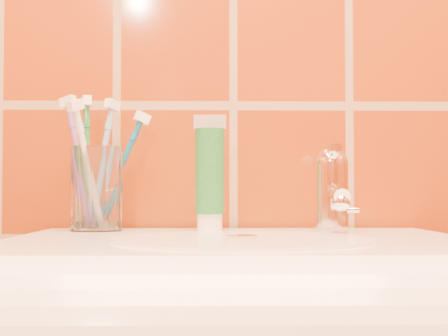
{
  "coord_description": "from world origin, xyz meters",
  "views": [
    {
      "loc": [
        -0.04,
        0.13,
        0.9
      ],
      "look_at": [
        -0.02,
        1.08,
        0.94
      ],
      "focal_mm": 55.0,
      "sensor_mm": 36.0,
      "label": 1
    }
  ],
  "objects": [
    {
      "name": "toothbrush_2",
      "position": [
        -0.21,
        1.09,
        0.94
      ],
      "size": [
        0.11,
        0.12,
        0.2
      ],
      "primitive_type": null,
      "rotation": [
        0.28,
        0.0,
        -0.67
      ],
      "color": "silver",
      "rests_on": "glass_tumbler"
    },
    {
      "name": "toothbrush_1",
      "position": [
        -0.21,
        1.12,
        0.95
      ],
      "size": [
        0.06,
        0.09,
        0.21
      ],
      "primitive_type": null,
      "rotation": [
        0.16,
        0.0,
        -2.78
      ],
      "color": "#217D3E",
      "rests_on": "glass_tumbler"
    },
    {
      "name": "toothpaste_tube",
      "position": [
        -0.04,
        1.11,
        0.93
      ],
      "size": [
        0.05,
        0.04,
        0.17
      ],
      "rotation": [
        0.0,
        0.0,
        -0.08
      ],
      "color": "white",
      "rests_on": "pedestal_sink"
    },
    {
      "name": "faucet",
      "position": [
        0.14,
        1.09,
        0.91
      ],
      "size": [
        0.05,
        0.11,
        0.12
      ],
      "color": "white",
      "rests_on": "pedestal_sink"
    },
    {
      "name": "toothbrush_4",
      "position": [
        -0.17,
        1.13,
        0.94
      ],
      "size": [
        0.14,
        0.12,
        0.18
      ],
      "primitive_type": null,
      "rotation": [
        0.41,
        0.0,
        1.89
      ],
      "color": "navy",
      "rests_on": "glass_tumbler"
    },
    {
      "name": "toothbrush_3",
      "position": [
        -0.2,
        1.14,
        0.95
      ],
      "size": [
        0.1,
        0.11,
        0.21
      ],
      "primitive_type": null,
      "rotation": [
        0.23,
        0.0,
        2.53
      ],
      "color": "#73A2CD",
      "rests_on": "glass_tumbler"
    },
    {
      "name": "glass_tumbler",
      "position": [
        -0.2,
        1.11,
        0.91
      ],
      "size": [
        0.08,
        0.08,
        0.12
      ],
      "primitive_type": "cylinder",
      "rotation": [
        0.0,
        0.0,
        -0.03
      ],
      "color": "white",
      "rests_on": "pedestal_sink"
    },
    {
      "name": "toothbrush_0",
      "position": [
        -0.22,
        1.11,
        0.95
      ],
      "size": [
        0.11,
        0.09,
        0.2
      ],
      "primitive_type": null,
      "rotation": [
        0.23,
        0.0,
        -1.99
      ],
      "color": "#7E4CA4",
      "rests_on": "glass_tumbler"
    }
  ]
}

